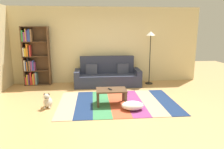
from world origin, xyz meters
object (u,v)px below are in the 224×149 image
Objects in this scene: coffee_table at (111,92)px; couch at (108,76)px; bookshelf at (33,58)px; tv_remote at (110,89)px; dog at (48,101)px; pouf at (133,106)px; standing_lamp at (151,40)px.

couch is at bearing 88.72° from coffee_table.
bookshelf is 13.51× the size of tv_remote.
coffee_table is 1.97× the size of dog.
dog is at bearing 158.72° from tv_remote.
couch is 4.18× the size of pouf.
standing_lamp is 2.79m from tv_remote.
coffee_table is 2.80m from standing_lamp.
bookshelf is 3.38m from tv_remote.
couch is 2.42m from pouf.
pouf is at bearing -113.77° from standing_lamp.
pouf is 3.61× the size of tv_remote.
standing_lamp reaches higher than tv_remote.
bookshelf reaches higher than tv_remote.
coffee_table is 0.42× the size of standing_lamp.
pouf is 1.36× the size of dog.
bookshelf is at bearing 114.74° from tv_remote.
dog is (-1.61, -0.07, -0.18)m from coffee_table.
bookshelf is (-2.56, 0.28, 0.62)m from couch.
dog is (0.90, -2.28, -0.80)m from bookshelf.
bookshelf is at bearing 176.80° from standing_lamp.
couch is at bearing 64.34° from tv_remote.
standing_lamp is (4.07, -0.23, 0.59)m from bookshelf.
tv_remote is at bearing -41.93° from bookshelf.
coffee_table is 1.44× the size of pouf.
standing_lamp reaches higher than coffee_table.
couch is 2.89× the size of coffee_table.
couch reaches higher than pouf.
dog reaches higher than pouf.
standing_lamp is at bearing -3.20° from bookshelf.
standing_lamp is at bearing 66.23° from pouf.
bookshelf reaches higher than couch.
bookshelf is at bearing 138.54° from pouf.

